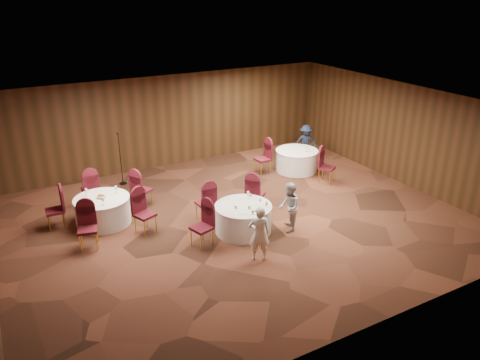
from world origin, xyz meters
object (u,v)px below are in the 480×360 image
table_left (103,210)px  man_c (306,142)px  woman_a (259,234)px  woman_b (289,207)px  table_right (297,160)px  table_main (243,218)px  mic_stand (122,169)px

table_left → man_c: (7.79, 1.47, 0.28)m
woman_a → woman_b: 1.66m
woman_a → man_c: woman_a is taller
woman_a → table_right: bearing=-109.3°
woman_a → man_c: (5.05, 5.08, -0.04)m
table_main → man_c: 5.99m
mic_stand → man_c: bearing=-8.3°
table_right → man_c: bearing=39.6°
woman_b → man_c: 5.56m
table_main → table_right: same height
table_main → man_c: size_ratio=1.14×
table_right → mic_stand: (-5.64, 1.75, 0.13)m
table_main → woman_b: bearing=-25.8°
woman_b → mic_stand: bearing=-120.0°
table_left → woman_b: 5.00m
man_c → table_right: bearing=-106.8°
woman_a → woman_b: size_ratio=1.03×
table_left → table_right: same height
table_main → table_right: (3.75, 2.92, 0.00)m
table_main → woman_b: size_ratio=1.11×
table_main → table_right: bearing=37.9°
table_right → woman_a: 5.95m
table_main → mic_stand: 5.04m
mic_stand → woman_a: 6.24m
table_right → man_c: man_c is taller
table_left → mic_stand: bearing=63.7°
table_left → table_right: (6.84, 0.69, 0.00)m
woman_a → man_c: 7.16m
table_main → man_c: bearing=38.3°
table_main → woman_b: (1.07, -0.52, 0.29)m
table_main → woman_a: bearing=-104.3°
table_main → table_left: size_ratio=1.01×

